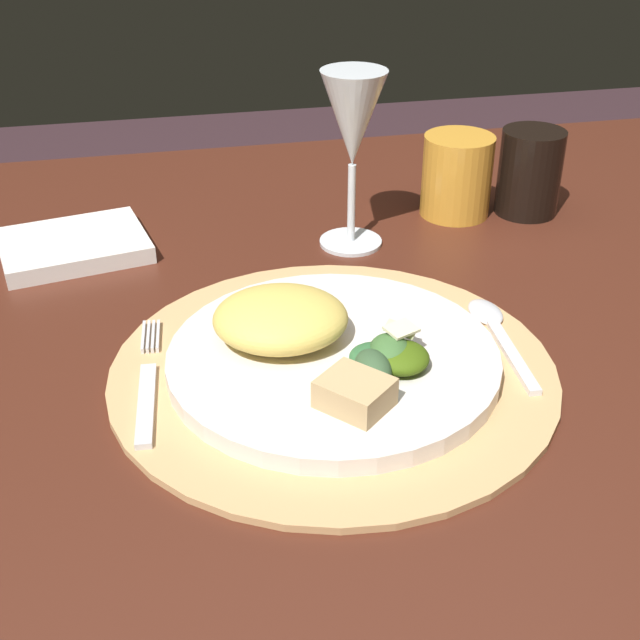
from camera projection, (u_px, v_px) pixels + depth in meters
The scene contains 12 objects.
dining_table at pixel (372, 434), 0.85m from camera, with size 1.42×0.88×0.74m.
placemat at pixel (333, 370), 0.67m from camera, with size 0.35×0.35×0.01m, color tan.
dinner_plate at pixel (333, 359), 0.67m from camera, with size 0.26×0.26×0.01m, color silver.
pasta_serving at pixel (281, 318), 0.67m from camera, with size 0.11×0.10×0.04m, color #E0C058.
salad_greens at pixel (387, 358), 0.64m from camera, with size 0.07×0.07×0.03m.
bread_piece at pixel (355, 393), 0.60m from camera, with size 0.05×0.04×0.02m, color tan.
fork at pixel (148, 384), 0.65m from camera, with size 0.03×0.17×0.00m.
spoon at pixel (494, 326), 0.72m from camera, with size 0.03×0.14×0.01m.
napkin at pixel (74, 246), 0.85m from camera, with size 0.14×0.11×0.02m, color silver.
wine_glass at pixel (353, 125), 0.81m from camera, with size 0.06×0.06×0.18m.
amber_tumbler at pixel (457, 176), 0.92m from camera, with size 0.08×0.08×0.09m, color gold.
dark_tumbler at pixel (530, 172), 0.92m from camera, with size 0.07×0.07×0.09m, color black.
Camera 1 is at (-0.19, -0.65, 1.13)m, focal length 47.80 mm.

